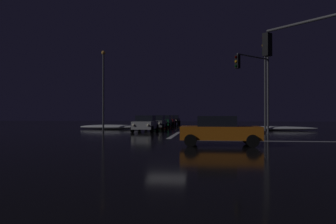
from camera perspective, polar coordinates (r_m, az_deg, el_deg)
ground at (r=20.57m, az=-0.30°, el=-5.19°), size 120.00×120.00×0.10m
stop_line_north at (r=27.91m, az=1.60°, el=-3.85°), size 0.35×12.62×0.01m
centre_line_ns at (r=39.46m, az=3.15°, el=-2.87°), size 22.00×0.15×0.01m
crosswalk_bar_east at (r=20.99m, az=20.57°, el=-4.92°), size 12.62×0.40×0.01m
snow_bank_left_curb at (r=36.64m, az=-10.24°, el=-2.65°), size 7.14×1.50×0.52m
snow_bank_right_curb at (r=34.91m, az=16.20°, el=-2.80°), size 11.58×1.50×0.44m
sedan_silver at (r=30.36m, az=-4.05°, el=-2.07°), size 2.02×4.33×1.57m
sedan_gray at (r=35.63m, az=-2.05°, el=-1.84°), size 2.02×4.33×1.57m
sedan_green at (r=41.27m, az=-0.76°, el=-1.66°), size 2.02×4.33×1.57m
sedan_red at (r=47.12m, az=0.05°, el=-1.51°), size 2.02×4.33×1.57m
sedan_black at (r=53.63m, az=1.01°, el=-1.39°), size 2.02×4.33×1.57m
sedan_orange_crossing at (r=17.22m, az=9.22°, el=-3.26°), size 4.33×2.02×1.57m
traffic_signal_se at (r=14.44m, az=23.77°, el=8.83°), size 2.80×2.80×5.77m
traffic_signal_ne at (r=27.44m, az=15.46°, el=5.72°), size 3.15×3.15×6.70m
streetlamp_left_near at (r=35.29m, az=-11.48°, el=4.93°), size 0.44×0.44×8.58m
streetlamp_right_near at (r=34.09m, az=16.97°, el=6.05°), size 0.44×0.44×9.62m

